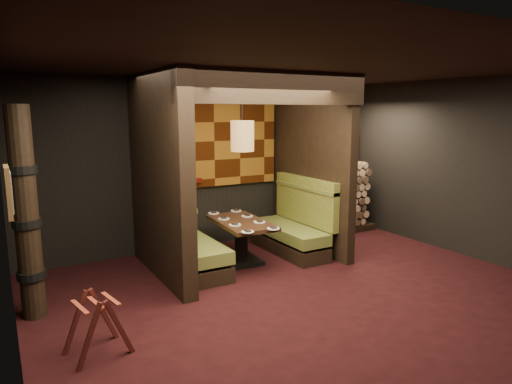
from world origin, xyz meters
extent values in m
cube|color=black|center=(0.00, 0.00, -0.01)|extent=(6.50, 5.50, 0.02)
cube|color=black|center=(0.00, 0.00, 2.86)|extent=(6.50, 5.50, 0.02)
cube|color=black|center=(0.00, 2.76, 1.43)|extent=(6.50, 0.02, 2.85)
cube|color=black|center=(-3.26, 0.00, 1.43)|extent=(0.02, 5.50, 2.85)
cube|color=black|center=(3.26, 0.00, 1.43)|extent=(0.02, 5.50, 2.85)
cube|color=black|center=(-1.35, 1.65, 1.43)|extent=(0.20, 2.20, 2.85)
cube|color=black|center=(1.30, 1.70, 1.43)|extent=(0.15, 2.10, 2.85)
cube|color=black|center=(-0.02, 0.70, 2.63)|extent=(2.85, 0.18, 0.44)
cube|color=#945C19|center=(-0.02, 2.71, 1.82)|extent=(2.40, 0.06, 1.55)
cube|color=#945C19|center=(-1.23, 1.82, 1.85)|extent=(0.04, 1.85, 1.45)
cube|color=#5D110C|center=(-0.60, 2.65, 1.18)|extent=(0.60, 0.12, 0.07)
cube|color=black|center=(-0.85, 1.65, 0.11)|extent=(0.55, 1.60, 0.22)
cube|color=olive|center=(-0.85, 1.65, 0.36)|extent=(0.55, 1.60, 0.18)
cube|color=brown|center=(-1.19, 1.65, 0.75)|extent=(0.12, 1.60, 0.78)
cube|color=olive|center=(-1.19, 1.65, 1.10)|extent=(0.15, 1.60, 0.06)
cube|color=black|center=(0.82, 1.65, 0.11)|extent=(0.55, 1.60, 0.22)
cube|color=olive|center=(0.82, 1.65, 0.36)|extent=(0.55, 1.60, 0.18)
cube|color=brown|center=(1.16, 1.65, 0.75)|extent=(0.12, 1.60, 0.78)
cube|color=olive|center=(1.16, 1.65, 1.10)|extent=(0.15, 1.60, 0.06)
cube|color=black|center=(-0.11, 1.56, 0.03)|extent=(0.58, 0.58, 0.06)
cylinder|color=black|center=(-0.11, 1.56, 0.31)|extent=(0.20, 0.20, 0.62)
cube|color=#3C2015|center=(-0.11, 1.56, 0.65)|extent=(0.78, 1.32, 0.06)
cylinder|color=white|center=(-0.35, 0.92, 0.68)|extent=(0.18, 0.18, 0.01)
cube|color=black|center=(-0.35, 0.92, 0.70)|extent=(0.08, 0.11, 0.02)
cylinder|color=white|center=(0.05, 0.89, 0.68)|extent=(0.18, 0.18, 0.01)
cube|color=black|center=(0.05, 0.89, 0.70)|extent=(0.08, 0.11, 0.02)
cylinder|color=white|center=(-0.33, 1.35, 0.68)|extent=(0.18, 0.18, 0.01)
cube|color=black|center=(-0.33, 1.35, 0.70)|extent=(0.08, 0.11, 0.02)
cylinder|color=white|center=(0.07, 1.33, 0.68)|extent=(0.18, 0.18, 0.01)
cube|color=black|center=(0.07, 1.33, 0.70)|extent=(0.08, 0.11, 0.02)
cylinder|color=white|center=(-0.30, 1.79, 0.68)|extent=(0.18, 0.18, 0.01)
cube|color=black|center=(-0.30, 1.79, 0.70)|extent=(0.08, 0.11, 0.02)
cylinder|color=white|center=(0.10, 1.77, 0.68)|extent=(0.18, 0.18, 0.01)
cube|color=black|center=(0.10, 1.77, 0.70)|extent=(0.08, 0.11, 0.02)
cylinder|color=white|center=(-0.27, 2.23, 0.68)|extent=(0.18, 0.18, 0.01)
cube|color=black|center=(-0.27, 2.23, 0.70)|extent=(0.08, 0.11, 0.02)
cylinder|color=white|center=(0.13, 2.20, 0.68)|extent=(0.18, 0.18, 0.01)
cube|color=black|center=(0.13, 2.20, 0.70)|extent=(0.08, 0.11, 0.02)
cylinder|color=olive|center=(-0.11, 1.51, 1.96)|extent=(0.34, 0.34, 0.45)
sphere|color=#FFC672|center=(-0.11, 1.51, 1.96)|extent=(0.18, 0.18, 0.18)
cylinder|color=black|center=(-0.11, 1.51, 2.52)|extent=(0.02, 0.02, 0.66)
cube|color=olive|center=(-3.22, 0.10, 1.62)|extent=(0.04, 0.36, 0.46)
cube|color=#3F3F3F|center=(-3.20, 0.10, 1.62)|extent=(0.01, 0.27, 0.36)
cube|color=#4A1916|center=(-2.70, -0.32, 0.28)|extent=(0.29, 0.09, 0.64)
cube|color=#4A1916|center=(-2.40, -0.27, 0.28)|extent=(0.29, 0.09, 0.64)
cube|color=#4A1916|center=(-2.76, 0.04, 0.28)|extent=(0.29, 0.09, 0.64)
cube|color=#4A1916|center=(-2.47, 0.10, 0.28)|extent=(0.29, 0.09, 0.64)
cube|color=maroon|center=(-2.73, -0.14, 0.52)|extent=(0.12, 0.40, 0.01)
cube|color=maroon|center=(-2.58, -0.11, 0.52)|extent=(0.12, 0.40, 0.01)
cube|color=maroon|center=(-2.44, -0.09, 0.52)|extent=(0.12, 0.40, 0.01)
cylinder|color=black|center=(-3.05, 1.10, 1.20)|extent=(0.26, 0.26, 2.40)
cylinder|color=black|center=(-3.05, 1.10, 0.50)|extent=(0.31, 0.31, 0.09)
cylinder|color=black|center=(-3.05, 1.10, 1.10)|extent=(0.31, 0.31, 0.09)
cylinder|color=black|center=(-3.05, 1.10, 1.70)|extent=(0.31, 0.31, 0.09)
cube|color=black|center=(2.29, 2.35, 0.06)|extent=(1.73, 0.70, 0.12)
cube|color=brown|center=(2.29, 2.35, 0.74)|extent=(1.73, 0.70, 1.24)
cube|color=maroon|center=(2.29, 2.68, 1.64)|extent=(1.83, 0.10, 0.56)
cube|color=black|center=(1.39, 1.96, 1.43)|extent=(0.08, 0.08, 2.85)
camera|label=1|loc=(-3.30, -4.43, 2.32)|focal=32.00mm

